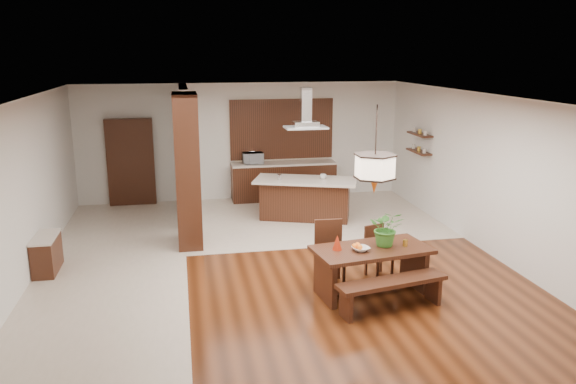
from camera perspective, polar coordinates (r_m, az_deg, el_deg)
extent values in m
plane|color=#3C1A0B|center=(10.12, -1.68, -6.96)|extent=(9.00, 9.00, 0.00)
cube|color=white|center=(9.48, -1.81, 9.64)|extent=(8.00, 9.00, 0.04)
cube|color=silver|center=(14.08, -4.71, 5.10)|extent=(8.00, 0.04, 2.90)
cube|color=silver|center=(5.51, 5.94, -9.33)|extent=(8.00, 0.04, 2.90)
cube|color=silver|center=(9.90, -25.25, -0.03)|extent=(0.04, 9.00, 2.90)
cube|color=silver|center=(11.05, 19.20, 1.89)|extent=(0.04, 9.00, 2.90)
cube|color=beige|center=(10.08, -17.44, -7.69)|extent=(2.50, 9.00, 0.01)
cube|color=beige|center=(12.67, 2.07, -2.57)|extent=(5.50, 4.00, 0.01)
cube|color=#412010|center=(9.48, -1.81, 9.55)|extent=(8.00, 9.00, 0.02)
cube|color=black|center=(10.75, -10.17, 2.14)|extent=(0.45, 1.00, 2.90)
cube|color=silver|center=(12.81, -10.35, 4.04)|extent=(0.18, 2.40, 2.90)
cube|color=black|center=(10.35, -23.31, -5.82)|extent=(0.37, 0.88, 0.63)
cube|color=black|center=(14.02, -15.68, 2.93)|extent=(1.10, 0.20, 2.10)
cube|color=black|center=(14.12, -0.46, 1.04)|extent=(2.60, 0.60, 0.90)
cube|color=beige|center=(14.02, -0.46, 2.94)|extent=(2.60, 0.62, 0.05)
cube|color=brown|center=(14.14, -0.66, 6.42)|extent=(2.60, 0.08, 1.50)
cube|color=black|center=(13.27, 13.14, 4.02)|extent=(0.26, 0.90, 0.04)
cube|color=black|center=(13.21, 13.23, 5.73)|extent=(0.26, 0.90, 0.04)
cube|color=black|center=(8.67, 8.50, -5.81)|extent=(1.88, 1.13, 0.06)
cube|color=black|center=(8.49, 3.78, -8.79)|extent=(0.18, 0.71, 0.68)
cube|color=black|center=(9.16, 12.69, -7.36)|extent=(0.18, 0.71, 0.68)
imported|color=#367527|center=(8.69, 9.99, -3.62)|extent=(0.64, 0.60, 0.57)
imported|color=beige|center=(8.49, 7.40, -5.76)|extent=(0.30, 0.30, 0.06)
cone|color=#A1220B|center=(8.48, 5.02, -5.12)|extent=(0.17, 0.17, 0.23)
cylinder|color=gold|center=(8.81, 11.83, -5.08)|extent=(0.09, 0.09, 0.10)
cube|color=black|center=(12.45, 1.75, -0.82)|extent=(2.06, 1.34, 0.87)
cube|color=beige|center=(12.30, 1.81, 1.19)|extent=(2.42, 1.67, 0.05)
imported|color=white|center=(12.32, 3.60, 1.57)|extent=(0.18, 0.18, 0.11)
imported|color=silver|center=(13.86, -3.57, 3.46)|extent=(0.50, 0.35, 0.27)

